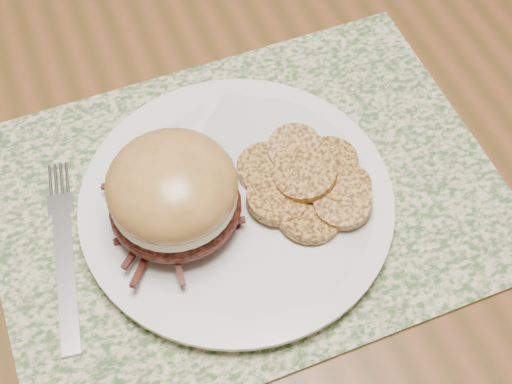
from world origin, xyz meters
The scene contains 7 objects.
ground centered at (0.00, 0.00, 0.00)m, with size 3.50×3.50×0.00m, color brown.
dining_table centered at (0.00, 0.00, 0.67)m, with size 1.50×0.90×0.75m.
placemat centered at (-0.11, -0.21, 0.75)m, with size 0.45×0.33×0.00m, color #3B592E.
dinner_plate centered at (-0.12, -0.21, 0.76)m, with size 0.26×0.26×0.02m, color silver.
pork_sandwich centered at (-0.17, -0.22, 0.81)m, with size 0.13×0.12×0.08m.
roasted_potatoes centered at (-0.06, -0.23, 0.78)m, with size 0.12×0.13×0.03m.
fork centered at (-0.27, -0.20, 0.76)m, with size 0.05×0.19×0.00m.
Camera 1 is at (-0.22, -0.53, 1.29)m, focal length 50.00 mm.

